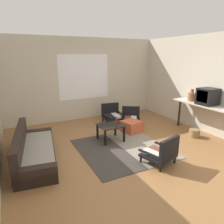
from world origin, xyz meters
The scene contains 15 objects.
ground_plane centered at (0.00, 0.00, 0.00)m, with size 7.80×7.80×0.00m, color olive.
far_wall_with_window centered at (0.00, 3.06, 1.35)m, with size 5.60×0.13×2.70m.
side_wall_right centered at (2.66, 0.30, 1.35)m, with size 0.12×6.60×2.70m, color beige.
area_rug centered at (-0.06, 0.25, 0.01)m, with size 1.96×2.04×0.01m.
couch centered at (-2.00, 0.63, 0.21)m, with size 1.00×2.14×0.66m.
coffee_table centered at (-0.10, 0.82, 0.34)m, with size 0.61×0.56×0.42m.
armchair_by_window centered at (0.62, 2.18, 0.26)m, with size 0.68×0.69×0.59m.
armchair_striped_foreground centered at (0.28, -0.72, 0.26)m, with size 0.71×0.70×0.61m.
armchair_corner centered at (1.00, 1.63, 0.26)m, with size 0.77×0.77×0.56m.
ottoman_orange centered at (0.71, 1.10, 0.16)m, with size 0.48×0.48×0.32m, color #BC5633.
console_shelf centered at (2.32, 0.08, 0.78)m, with size 0.47×1.79×0.87m.
crt_television centered at (2.32, -0.02, 1.09)m, with size 0.45×0.43×0.44m.
clay_vase centered at (2.32, 0.50, 1.00)m, with size 0.22×0.22×0.34m.
glass_bottle centered at (-0.01, 0.67, 0.52)m, with size 0.06×0.06×0.25m.
wicker_basket centered at (2.03, 0.02, 0.10)m, with size 0.28×0.28×0.21m, color olive.
Camera 1 is at (-2.28, -3.57, 2.12)m, focal length 32.78 mm.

